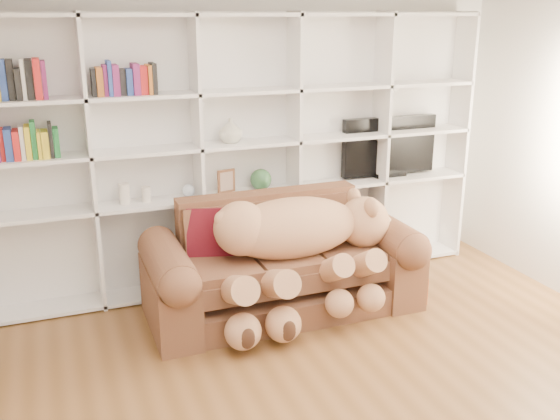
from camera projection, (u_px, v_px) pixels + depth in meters
name	position (u px, v px, depth m)	size (l,w,h in m)	color
wall_back	(240.00, 134.00, 5.59)	(5.00, 0.02, 2.70)	silver
bookshelf	(219.00, 143.00, 5.39)	(4.43, 0.35, 2.40)	white
sofa	(282.00, 269.00, 5.18)	(2.22, 0.96, 0.93)	brown
teddy_bear	(298.00, 242.00, 4.95)	(1.66, 0.91, 0.96)	tan
throw_pillow	(213.00, 233.00, 5.03)	(0.42, 0.14, 0.42)	#520E15
gift_box	(403.00, 288.00, 5.36)	(0.30, 0.28, 0.24)	#BE4B19
tv	(389.00, 147.00, 6.01)	(0.97, 0.18, 0.57)	black
picture_frame	(226.00, 181.00, 5.46)	(0.16, 0.03, 0.21)	brown
green_vase	(261.00, 180.00, 5.57)	(0.19, 0.19, 0.19)	#326237
figurine_tall	(124.00, 194.00, 5.17)	(0.09, 0.09, 0.18)	beige
figurine_short	(146.00, 194.00, 5.23)	(0.08, 0.08, 0.13)	beige
snow_globe	(188.00, 191.00, 5.36)	(0.11, 0.11, 0.11)	white
shelf_vase	(231.00, 130.00, 5.34)	(0.20, 0.20, 0.21)	beige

